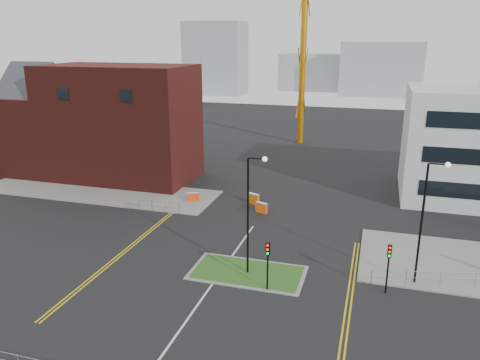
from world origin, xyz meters
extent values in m
plane|color=black|center=(0.00, 0.00, 0.00)|extent=(200.00, 200.00, 0.00)
cube|color=slate|center=(-20.00, 22.00, 0.06)|extent=(28.00, 8.00, 0.12)
cube|color=slate|center=(2.00, 8.00, 0.04)|extent=(8.60, 4.60, 0.08)
cube|color=#204D19|center=(2.00, 8.00, 0.06)|extent=(8.00, 4.00, 0.12)
cube|color=#4C1713|center=(-20.00, 28.00, 7.00)|extent=(18.00, 10.00, 14.00)
cube|color=black|center=(-24.00, 22.98, 11.00)|extent=(1.40, 0.10, 1.40)
cube|color=black|center=(-16.00, 22.98, 11.00)|extent=(1.40, 0.10, 1.40)
cube|color=#4C1713|center=(-32.00, 28.00, 5.00)|extent=(6.00, 10.00, 10.00)
cube|color=#2D3038|center=(-32.00, 28.00, 10.00)|extent=(6.40, 8.49, 8.49)
cylinder|color=#C6780B|center=(-2.00, 55.00, 18.98)|extent=(1.00, 1.00, 37.95)
cylinder|color=black|center=(2.00, 8.00, 4.50)|extent=(0.16, 0.16, 9.00)
cylinder|color=black|center=(2.60, 8.00, 9.00)|extent=(1.20, 0.10, 0.10)
sphere|color=silver|center=(3.20, 8.00, 9.00)|extent=(0.36, 0.36, 0.36)
cylinder|color=black|center=(14.00, 10.00, 4.50)|extent=(0.16, 0.16, 9.00)
cylinder|color=black|center=(14.60, 10.00, 9.00)|extent=(1.20, 0.10, 0.10)
sphere|color=silver|center=(15.20, 10.00, 9.00)|extent=(0.36, 0.36, 0.36)
cylinder|color=black|center=(4.00, 6.00, 1.50)|extent=(0.12, 0.12, 3.00)
cube|color=black|center=(4.00, 6.00, 3.20)|extent=(0.28, 0.22, 0.90)
sphere|color=red|center=(4.00, 5.87, 3.50)|extent=(0.18, 0.18, 0.18)
sphere|color=orange|center=(4.00, 5.87, 3.20)|extent=(0.18, 0.18, 0.18)
sphere|color=#0CCC33|center=(4.00, 5.87, 2.90)|extent=(0.18, 0.18, 0.18)
cylinder|color=black|center=(12.00, 8.00, 1.50)|extent=(0.12, 0.12, 3.00)
cube|color=black|center=(12.00, 8.00, 3.20)|extent=(0.28, 0.22, 0.90)
sphere|color=red|center=(12.00, 7.87, 3.50)|extent=(0.18, 0.18, 0.18)
sphere|color=orange|center=(12.00, 7.87, 3.20)|extent=(0.18, 0.18, 0.18)
sphere|color=#0CCC33|center=(12.00, 7.87, 2.90)|extent=(0.18, 0.18, 0.18)
cylinder|color=gray|center=(-11.00, 18.00, 1.05)|extent=(6.00, 0.04, 0.04)
cylinder|color=gray|center=(-11.00, 18.00, 0.55)|extent=(6.00, 0.04, 0.04)
cylinder|color=gray|center=(-14.00, 18.00, 0.55)|extent=(0.05, 0.05, 1.10)
cylinder|color=gray|center=(-8.00, 18.00, 0.55)|extent=(0.05, 0.05, 1.10)
cylinder|color=gray|center=(11.00, 9.00, 0.55)|extent=(0.05, 0.05, 1.10)
cube|color=silver|center=(0.00, 2.00, 0.01)|extent=(0.15, 30.00, 0.01)
cube|color=gold|center=(-9.00, 10.00, 0.01)|extent=(0.12, 24.00, 0.01)
cube|color=gold|center=(-8.70, 10.00, 0.01)|extent=(0.12, 24.00, 0.01)
cube|color=gold|center=(9.50, 6.00, 0.01)|extent=(0.12, 20.00, 0.01)
cube|color=gold|center=(9.80, 6.00, 0.01)|extent=(0.12, 20.00, 0.01)
cube|color=gray|center=(-40.00, 120.00, 11.00)|extent=(18.00, 12.00, 22.00)
cube|color=gray|center=(10.00, 130.00, 8.00)|extent=(24.00, 12.00, 16.00)
cube|color=gray|center=(-8.00, 140.00, 6.00)|extent=(30.00, 12.00, 12.00)
cube|color=#EB420D|center=(-8.00, 21.79, 0.52)|extent=(1.32, 0.78, 1.04)
cube|color=silver|center=(-8.00, 21.79, 0.99)|extent=(1.32, 0.78, 0.13)
cube|color=#C7630B|center=(-1.61, 23.15, 0.55)|extent=(1.39, 0.95, 1.11)
cube|color=silver|center=(-1.61, 23.15, 1.05)|extent=(1.39, 0.95, 0.13)
cube|color=#E9520C|center=(-0.13, 20.79, 0.52)|extent=(1.32, 0.84, 1.05)
cube|color=silver|center=(-0.13, 20.79, 0.99)|extent=(1.32, 0.84, 0.13)
camera|label=1|loc=(10.54, -22.60, 17.03)|focal=35.00mm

